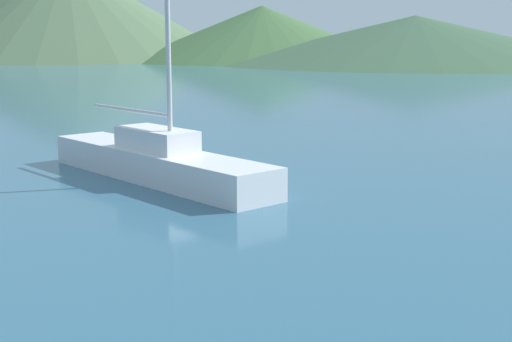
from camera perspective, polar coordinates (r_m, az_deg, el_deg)
The scene contains 4 objects.
sailboat_inner at distance 17.98m, azimuth -7.90°, elevation 0.99°, with size 7.51×5.26×10.25m.
hill_west at distance 115.24m, azimuth -14.75°, elevation 12.35°, with size 51.37×51.37×14.70m.
hill_central at distance 101.99m, azimuth 0.49°, elevation 10.96°, with size 38.40×38.40×7.66m.
hill_east at distance 95.03m, azimuth 12.59°, elevation 10.23°, with size 52.11×52.11×6.05m.
Camera 1 is at (4.32, 2.15, 3.57)m, focal length 50.00 mm.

